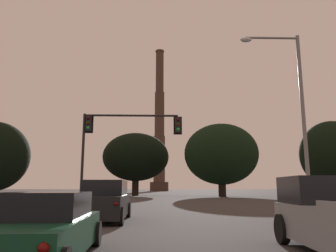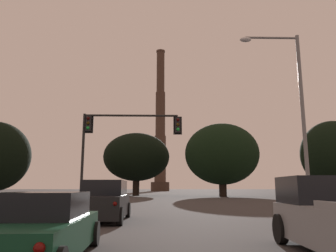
{
  "view_description": "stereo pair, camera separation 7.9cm",
  "coord_description": "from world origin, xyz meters",
  "px_view_note": "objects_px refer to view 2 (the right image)",
  "views": [
    {
      "loc": [
        -1.01,
        -1.08,
        1.53
      ],
      "look_at": [
        -0.3,
        23.18,
        6.09
      ],
      "focal_mm": 35.0,
      "sensor_mm": 36.0,
      "label": 1
    },
    {
      "loc": [
        -0.93,
        -1.08,
        1.53
      ],
      "look_at": [
        -0.3,
        23.18,
        6.09
      ],
      "focal_mm": 35.0,
      "sensor_mm": 36.0,
      "label": 2
    }
  ],
  "objects_px": {
    "traffic_light_overhead_left": "(117,135)",
    "smokestack": "(160,134)",
    "sedan_left_lane_second": "(40,229)",
    "street_lamp": "(294,103)",
    "suv_left_lane_front": "(105,201)"
  },
  "relations": [
    {
      "from": "traffic_light_overhead_left",
      "to": "street_lamp",
      "type": "xyz_separation_m",
      "value": [
        10.05,
        -4.99,
        0.98
      ]
    },
    {
      "from": "traffic_light_overhead_left",
      "to": "smokestack",
      "type": "bearing_deg",
      "value": 88.46
    },
    {
      "from": "suv_left_lane_front",
      "to": "smokestack",
      "type": "bearing_deg",
      "value": 88.17
    },
    {
      "from": "suv_left_lane_front",
      "to": "sedan_left_lane_second",
      "type": "bearing_deg",
      "value": -90.3
    },
    {
      "from": "sedan_left_lane_second",
      "to": "street_lamp",
      "type": "xyz_separation_m",
      "value": [
        9.68,
        9.52,
        5.28
      ]
    },
    {
      "from": "traffic_light_overhead_left",
      "to": "street_lamp",
      "type": "distance_m",
      "value": 11.26
    },
    {
      "from": "street_lamp",
      "to": "smokestack",
      "type": "height_order",
      "value": "smokestack"
    },
    {
      "from": "sedan_left_lane_second",
      "to": "street_lamp",
      "type": "height_order",
      "value": "street_lamp"
    },
    {
      "from": "suv_left_lane_front",
      "to": "smokestack",
      "type": "height_order",
      "value": "smokestack"
    },
    {
      "from": "sedan_left_lane_second",
      "to": "traffic_light_overhead_left",
      "type": "distance_m",
      "value": 15.13
    },
    {
      "from": "suv_left_lane_front",
      "to": "street_lamp",
      "type": "distance_m",
      "value": 10.99
    },
    {
      "from": "sedan_left_lane_second",
      "to": "suv_left_lane_front",
      "type": "relative_size",
      "value": 0.97
    },
    {
      "from": "smokestack",
      "to": "sedan_left_lane_second",
      "type": "bearing_deg",
      "value": -91.21
    },
    {
      "from": "sedan_left_lane_second",
      "to": "smokestack",
      "type": "relative_size",
      "value": 0.08
    },
    {
      "from": "sedan_left_lane_second",
      "to": "smokestack",
      "type": "bearing_deg",
      "value": 86.24
    }
  ]
}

